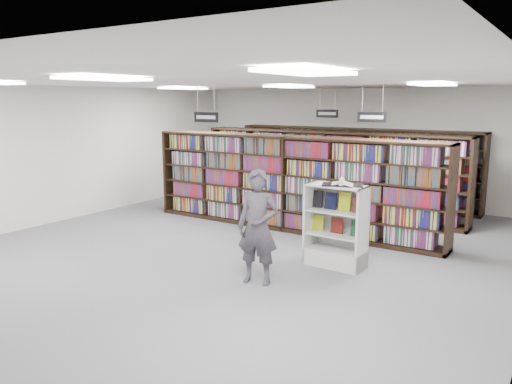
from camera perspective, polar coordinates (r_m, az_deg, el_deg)
The scene contains 18 objects.
floor at distance 9.71m, azimuth -2.21°, elevation -6.78°, with size 12.00×12.00×0.00m, color #57565B.
ceiling at distance 9.28m, azimuth -2.35°, elevation 12.45°, with size 10.00×12.00×0.10m, color white.
wall_back at distance 14.64m, azimuth 11.49°, elevation 5.27°, with size 10.00×0.10×3.20m, color silver.
wall_left at distance 12.89m, azimuth -20.78°, elevation 4.11°, with size 0.10×12.00×3.20m, color silver.
bookshelf_row_near at distance 11.11m, azimuth 3.71°, elevation 0.99°, with size 7.00×0.60×2.10m.
bookshelf_row_mid at distance 12.88m, azimuth 8.09°, elevation 2.22°, with size 7.00×0.60×2.10m.
bookshelf_row_far at distance 14.42m, azimuth 10.96°, elevation 3.01°, with size 7.00×0.60×2.10m.
aisle_sign_left at distance 10.98m, azimuth -5.73°, elevation 8.62°, with size 0.65×0.02×0.80m.
aisle_sign_right at distance 11.25m, azimuth 13.10°, elevation 8.44°, with size 0.65×0.02×0.80m.
aisle_sign_center at distance 13.87m, azimuth 8.13°, elevation 8.95°, with size 0.65×0.02×0.80m.
troffer_front_center at distance 7.05m, azimuth -16.96°, elevation 12.30°, with size 0.60×1.20×0.04m, color white.
troffer_front_right at distance 5.14m, azimuth 5.80°, elevation 13.52°, with size 0.60×1.20×0.04m, color white.
troffer_back_left at distance 12.71m, azimuth -8.29°, elevation 11.65°, with size 0.60×1.20×0.04m, color white.
troffer_back_center at distance 10.97m, azimuth 3.85°, elevation 11.93°, with size 0.60×1.20×0.04m, color white.
troffer_back_right at distance 9.85m, azimuth 19.57°, elevation 11.52°, with size 0.60×1.20×0.04m, color white.
endcap_display at distance 8.89m, azimuth 9.16°, elevation -5.31°, with size 1.05×0.55×1.45m.
open_book at distance 8.62m, azimuth 9.82°, elevation 0.97°, with size 0.78×0.61×0.13m.
shopper at distance 7.84m, azimuth 0.21°, elevation -4.04°, with size 0.67×0.44×1.83m, color #443F48.
Camera 1 is at (5.37, -7.56, 2.89)m, focal length 35.00 mm.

